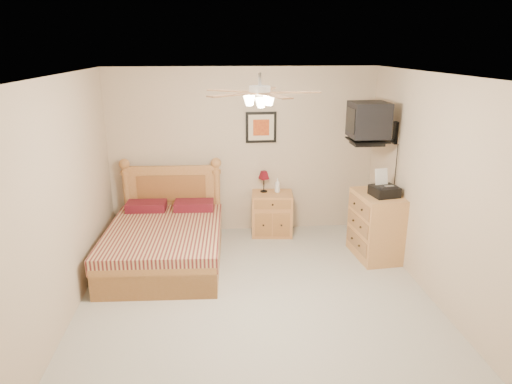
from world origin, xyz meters
The scene contains 17 objects.
floor centered at (0.00, 0.00, 0.00)m, with size 4.50×4.50×0.00m, color #A9A598.
ceiling centered at (0.00, 0.00, 2.50)m, with size 4.00×4.50×0.04m, color white.
wall_back centered at (0.00, 2.25, 1.25)m, with size 4.00×0.04×2.50m, color #C3AC8F.
wall_front centered at (0.00, -2.25, 1.25)m, with size 4.00×0.04×2.50m, color #C3AC8F.
wall_left centered at (-2.00, 0.00, 1.25)m, with size 0.04×4.50×2.50m, color #C3AC8F.
wall_right centered at (2.00, 0.00, 1.25)m, with size 0.04×4.50×2.50m, color #C3AC8F.
bed centered at (-1.12, 1.12, 0.61)m, with size 1.44×1.89×1.22m, color #A56A31, non-canonical shape.
nightstand centered at (0.42, 2.00, 0.33)m, with size 0.61×0.46×0.66m, color #C7803B.
table_lamp centered at (0.30, 2.09, 0.82)m, with size 0.18×0.18×0.33m, color #5E0B15, non-canonical shape.
lotion_bottle centered at (0.50, 2.05, 0.76)m, with size 0.08×0.08×0.21m, color white.
framed_picture centered at (0.27, 2.23, 1.62)m, with size 0.46×0.04×0.46m, color black.
dresser centered at (1.73, 1.08, 0.45)m, with size 0.53×0.76×0.90m, color #BE834D.
fax_machine centered at (1.76, 1.00, 1.07)m, with size 0.32×0.34×0.34m, color black, non-canonical shape.
magazine_lower centered at (1.71, 1.38, 0.92)m, with size 0.22×0.29×0.03m, color #C3B49E.
magazine_upper centered at (1.72, 1.37, 0.94)m, with size 0.21×0.29×0.02m, color tan.
wall_tv centered at (1.75, 1.34, 1.81)m, with size 0.56×0.46×0.58m, color black, non-canonical shape.
ceiling_fan centered at (0.00, -0.20, 2.36)m, with size 1.14×1.14×0.28m, color silver, non-canonical shape.
Camera 1 is at (-0.44, -4.49, 2.77)m, focal length 32.00 mm.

